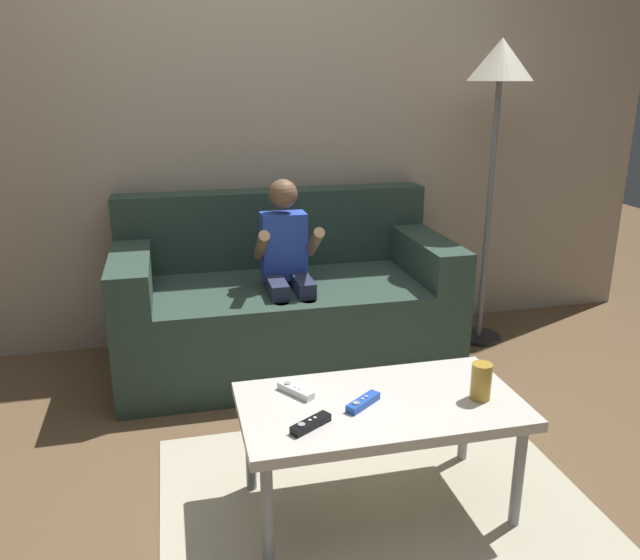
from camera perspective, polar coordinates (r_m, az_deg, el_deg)
ground_plane at (r=2.40m, az=-1.28°, el=-17.74°), size 9.22×9.22×0.00m
wall_back at (r=3.38m, az=-6.80°, el=15.30°), size 4.61×0.05×2.50m
couch at (r=3.19m, az=-3.25°, el=-2.20°), size 1.61×0.80×0.83m
person_seated_on_couch at (r=2.95m, az=-2.94°, el=1.17°), size 0.29×0.36×0.94m
coffee_table at (r=2.11m, az=5.41°, el=-11.68°), size 0.90×0.48×0.40m
area_rug at (r=2.30m, az=5.14°, el=-19.39°), size 1.44×1.15×0.01m
game_remote_blue_near_edge at (r=2.05m, az=3.88°, el=-10.87°), size 0.13×0.11×0.03m
game_remote_black_center at (r=1.93m, az=-0.84°, el=-12.75°), size 0.14×0.10×0.03m
game_remote_white_far_corner at (r=2.12m, az=-2.20°, el=-9.86°), size 0.11×0.14×0.03m
soda_can at (r=2.13m, az=14.22°, el=-8.79°), size 0.07×0.07×0.12m
floor_lamp at (r=3.39m, az=15.75°, el=16.54°), size 0.32×0.32×1.57m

